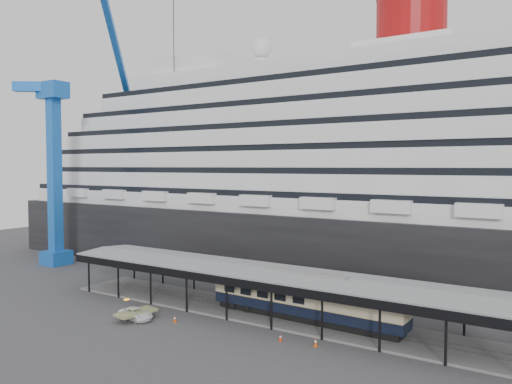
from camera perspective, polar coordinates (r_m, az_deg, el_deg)
ground at (r=54.60m, az=-1.43°, el=-15.16°), size 200.00×200.00×0.00m
cruise_ship at (r=80.34m, az=11.60°, el=3.89°), size 130.00×30.00×43.90m
platform_canopy at (r=57.96m, az=1.42°, el=-11.65°), size 56.00×9.18×5.30m
crane_blue at (r=91.66m, az=-21.45°, el=4.63°), size 22.63×19.19×47.60m
port_truck at (r=58.46m, az=-13.57°, el=-13.38°), size 4.68×2.62×1.24m
pullman_carriage at (r=55.67m, az=5.60°, el=-11.92°), size 22.75×3.63×22.26m
traffic_cone_left at (r=56.66m, az=-9.27°, el=-14.13°), size 0.45×0.45×0.75m
traffic_cone_mid at (r=50.47m, az=2.81°, el=-16.30°), size 0.39×0.39×0.69m
traffic_cone_right at (r=49.39m, az=6.81°, el=-16.69°), size 0.50×0.50×0.80m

